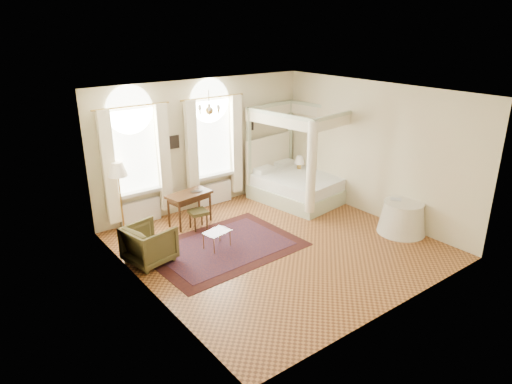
# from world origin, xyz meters

# --- Properties ---
(ground) EXTENTS (6.00, 6.00, 0.00)m
(ground) POSITION_xyz_m (0.00, 0.00, 0.00)
(ground) COLOR #A56530
(ground) RESTS_ON ground
(room_walls) EXTENTS (6.00, 6.00, 6.00)m
(room_walls) POSITION_xyz_m (0.00, 0.00, 1.98)
(room_walls) COLOR beige
(room_walls) RESTS_ON ground
(window_left) EXTENTS (1.62, 0.27, 3.29)m
(window_left) POSITION_xyz_m (-1.90, 2.87, 1.49)
(window_left) COLOR white
(window_left) RESTS_ON room_walls
(window_right) EXTENTS (1.62, 0.27, 3.29)m
(window_right) POSITION_xyz_m (0.20, 2.87, 1.49)
(window_right) COLOR white
(window_right) RESTS_ON room_walls
(chandelier) EXTENTS (0.51, 0.45, 0.50)m
(chandelier) POSITION_xyz_m (-0.90, 1.20, 2.91)
(chandelier) COLOR #AD8439
(chandelier) RESTS_ON room_walls
(wall_pictures) EXTENTS (2.54, 0.03, 0.39)m
(wall_pictures) POSITION_xyz_m (0.09, 2.97, 1.89)
(wall_pictures) COLOR black
(wall_pictures) RESTS_ON room_walls
(canopy_bed) EXTENTS (2.19, 2.56, 2.51)m
(canopy_bed) POSITION_xyz_m (2.20, 1.76, 0.57)
(canopy_bed) COLOR beige
(canopy_bed) RESTS_ON ground
(nightstand) EXTENTS (0.47, 0.43, 0.64)m
(nightstand) POSITION_xyz_m (2.70, 2.31, 0.32)
(nightstand) COLOR #3C2510
(nightstand) RESTS_ON ground
(nightstand_lamp) EXTENTS (0.28, 0.28, 0.41)m
(nightstand_lamp) POSITION_xyz_m (2.64, 2.25, 0.91)
(nightstand_lamp) COLOR #AD8439
(nightstand_lamp) RESTS_ON nightstand
(writing_desk) EXTENTS (1.13, 0.72, 0.79)m
(writing_desk) POSITION_xyz_m (-0.96, 2.16, 0.68)
(writing_desk) COLOR #3C2510
(writing_desk) RESTS_ON ground
(laptop) EXTENTS (0.32, 0.23, 0.02)m
(laptop) POSITION_xyz_m (-0.76, 2.17, 0.80)
(laptop) COLOR black
(laptop) RESTS_ON writing_desk
(stool) EXTENTS (0.45, 0.45, 0.46)m
(stool) POSITION_xyz_m (-0.94, 1.79, 0.38)
(stool) COLOR #4B4520
(stool) RESTS_ON ground
(armchair) EXTENTS (1.04, 1.02, 0.80)m
(armchair) POSITION_xyz_m (-2.54, 1.01, 0.40)
(armchair) COLOR #463D1E
(armchair) RESTS_ON ground
(coffee_table) EXTENTS (0.63, 0.51, 0.39)m
(coffee_table) POSITION_xyz_m (-1.13, 0.71, 0.35)
(coffee_table) COLOR white
(coffee_table) RESTS_ON ground
(floor_lamp) EXTENTS (0.43, 0.43, 1.69)m
(floor_lamp) POSITION_xyz_m (-2.42, 2.70, 1.44)
(floor_lamp) COLOR #AD8439
(floor_lamp) RESTS_ON ground
(oriental_rug) EXTENTS (3.30, 2.43, 0.01)m
(oriental_rug) POSITION_xyz_m (-1.01, 0.63, 0.01)
(oriental_rug) COLOR #3D150E
(oriental_rug) RESTS_ON ground
(side_table) EXTENTS (1.09, 1.09, 0.75)m
(side_table) POSITION_xyz_m (2.70, -1.22, 0.37)
(side_table) COLOR white
(side_table) RESTS_ON ground
(book) EXTENTS (0.29, 0.30, 0.02)m
(book) POSITION_xyz_m (2.61, -1.06, 0.76)
(book) COLOR black
(book) RESTS_ON side_table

